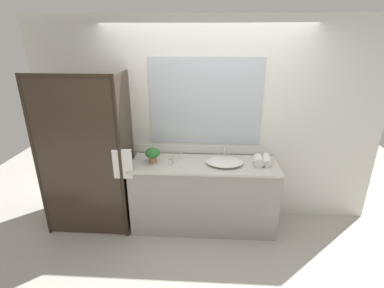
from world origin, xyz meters
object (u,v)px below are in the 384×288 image
at_px(rolled_towel_middle, 258,161).
at_px(amenity_bottle_conditioner, 180,156).
at_px(rolled_towel_near_edge, 267,160).
at_px(amenity_bottle_body_wash, 170,163).
at_px(sink_basin, 225,162).
at_px(potted_plant, 153,154).
at_px(faucet, 224,155).
at_px(amenity_bottle_lotion, 172,160).

bearing_deg(rolled_towel_middle, amenity_bottle_conditioner, 174.02).
bearing_deg(rolled_towel_middle, rolled_towel_near_edge, 24.69).
relative_size(amenity_bottle_body_wash, rolled_towel_near_edge, 0.36).
height_order(amenity_bottle_body_wash, rolled_towel_middle, rolled_towel_middle).
xyz_separation_m(sink_basin, amenity_bottle_conditioner, (-0.55, 0.10, 0.01)).
xyz_separation_m(potted_plant, amenity_bottle_body_wash, (0.22, -0.08, -0.07)).
relative_size(potted_plant, rolled_towel_middle, 1.03).
xyz_separation_m(sink_basin, potted_plant, (-0.87, -0.00, 0.08)).
distance_m(faucet, potted_plant, 0.89).
bearing_deg(amenity_bottle_body_wash, faucet, 21.07).
bearing_deg(rolled_towel_middle, sink_basin, -179.34).
height_order(potted_plant, rolled_towel_near_edge, potted_plant).
xyz_separation_m(potted_plant, amenity_bottle_lotion, (0.24, -0.02, -0.07)).
height_order(faucet, amenity_bottle_conditioner, faucet).
distance_m(amenity_bottle_conditioner, rolled_towel_near_edge, 1.07).
bearing_deg(faucet, potted_plant, -169.11).
height_order(amenity_bottle_body_wash, amenity_bottle_lotion, amenity_bottle_lotion).
relative_size(sink_basin, amenity_bottle_body_wash, 4.97).
bearing_deg(rolled_towel_middle, potted_plant, -179.69).
bearing_deg(potted_plant, rolled_towel_middle, 0.31).
distance_m(amenity_bottle_body_wash, rolled_towel_middle, 1.06).
xyz_separation_m(potted_plant, rolled_towel_middle, (1.28, 0.01, -0.06)).
height_order(amenity_bottle_lotion, rolled_towel_near_edge, amenity_bottle_lotion).
bearing_deg(amenity_bottle_lotion, rolled_towel_near_edge, 3.85).
relative_size(faucet, potted_plant, 0.89).
height_order(sink_basin, faucet, faucet).
xyz_separation_m(faucet, amenity_bottle_body_wash, (-0.65, -0.25, -0.01)).
relative_size(faucet, amenity_bottle_lotion, 1.75).
relative_size(amenity_bottle_body_wash, amenity_bottle_lotion, 0.93).
distance_m(amenity_bottle_conditioner, amenity_bottle_lotion, 0.15).
bearing_deg(amenity_bottle_conditioner, amenity_bottle_body_wash, -118.32).
relative_size(sink_basin, rolled_towel_middle, 2.42).
bearing_deg(rolled_towel_near_edge, potted_plant, -177.63).
height_order(amenity_bottle_conditioner, rolled_towel_middle, rolled_towel_middle).
relative_size(amenity_bottle_body_wash, rolled_towel_middle, 0.49).
bearing_deg(rolled_towel_near_edge, amenity_bottle_conditioner, 177.34).
bearing_deg(faucet, amenity_bottle_lotion, -163.41).
bearing_deg(potted_plant, amenity_bottle_lotion, -4.65).
relative_size(sink_basin, potted_plant, 2.34).
bearing_deg(amenity_bottle_body_wash, rolled_towel_middle, 4.87).
distance_m(amenity_bottle_lotion, rolled_towel_middle, 1.04).
distance_m(potted_plant, rolled_towel_middle, 1.28).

